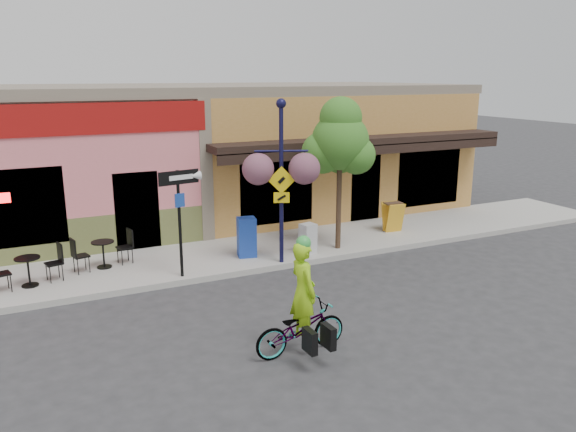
% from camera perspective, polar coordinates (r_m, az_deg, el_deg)
% --- Properties ---
extents(ground, '(90.00, 90.00, 0.00)m').
position_cam_1_polar(ground, '(13.98, 0.21, -6.11)').
color(ground, '#2D2D30').
rests_on(ground, ground).
extents(sidewalk, '(24.00, 3.00, 0.15)m').
position_cam_1_polar(sidewalk, '(15.68, -2.98, -3.55)').
color(sidewalk, '#9E9B93').
rests_on(sidewalk, ground).
extents(curb, '(24.00, 0.12, 0.15)m').
position_cam_1_polar(curb, '(14.42, -0.74, -5.14)').
color(curb, '#A8A59E').
rests_on(curb, ground).
extents(building, '(18.20, 8.20, 4.50)m').
position_cam_1_polar(building, '(20.29, -9.10, 6.67)').
color(building, '#E27078').
rests_on(building, ground).
extents(bicycle, '(1.77, 0.67, 0.92)m').
position_cam_1_polar(bicycle, '(10.18, 1.27, -11.36)').
color(bicycle, maroon).
rests_on(bicycle, ground).
extents(cyclist_rider, '(0.46, 0.68, 1.82)m').
position_cam_1_polar(cyclist_rider, '(10.01, 1.54, -8.99)').
color(cyclist_rider, '#95D516').
rests_on(cyclist_rider, ground).
extents(lamp_post, '(1.43, 0.99, 4.15)m').
position_cam_1_polar(lamp_post, '(14.00, -0.68, 3.39)').
color(lamp_post, '#121137').
rests_on(lamp_post, sidewalk).
extents(one_way_sign, '(1.01, 0.38, 2.57)m').
position_cam_1_polar(one_way_sign, '(13.39, -10.94, -0.84)').
color(one_way_sign, black).
rests_on(one_way_sign, sidewalk).
extents(cafe_set_left, '(1.62, 1.07, 0.89)m').
position_cam_1_polar(cafe_set_left, '(14.08, -24.89, -4.76)').
color(cafe_set_left, black).
rests_on(cafe_set_left, sidewalk).
extents(cafe_set_right, '(1.61, 1.06, 0.89)m').
position_cam_1_polar(cafe_set_right, '(14.72, -18.27, -3.35)').
color(cafe_set_right, black).
rests_on(cafe_set_right, sidewalk).
extents(newspaper_box_blue, '(0.55, 0.51, 1.05)m').
position_cam_1_polar(newspaper_box_blue, '(14.86, -4.22, -2.16)').
color(newspaper_box_blue, '#1A3A9C').
rests_on(newspaper_box_blue, sidewalk).
extents(newspaper_box_grey, '(0.45, 0.42, 0.82)m').
position_cam_1_polar(newspaper_box_grey, '(15.11, 2.04, -2.31)').
color(newspaper_box_grey, '#BCBCBC').
rests_on(newspaper_box_grey, sidewalk).
extents(street_tree, '(2.02, 2.02, 4.20)m').
position_cam_1_polar(street_tree, '(15.24, 5.25, 4.31)').
color(street_tree, '#3D7A26').
rests_on(street_tree, sidewalk).
extents(sandwich_board, '(0.59, 0.46, 0.91)m').
position_cam_1_polar(sandwich_board, '(17.37, 10.87, -0.21)').
color(sandwich_board, gold).
rests_on(sandwich_board, sidewalk).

